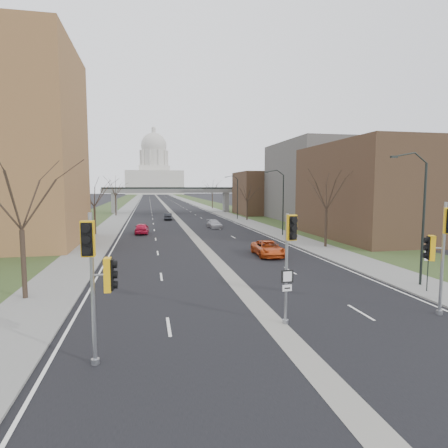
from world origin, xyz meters
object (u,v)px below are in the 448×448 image
object	(u,v)px
signal_pole_right	(441,242)
car_left_near	(142,228)
car_right_mid	(214,224)
speed_limit_sign	(428,262)
car_left_far	(168,217)
signal_pole_left	(97,267)
car_right_near	(268,248)
signal_pole_median	(289,249)

from	to	relation	value
signal_pole_right	car_left_near	size ratio (longest dim) A/B	1.29
car_right_mid	car_left_near	bearing A→B (deg)	-159.32
speed_limit_sign	car_right_mid	distance (m)	39.44
signal_pole_right	car_left_far	xyz separation A→B (m)	(-10.57, 58.56, -3.13)
signal_pole_left	car_right_near	bearing A→B (deg)	59.42
speed_limit_sign	car_right_near	bearing A→B (deg)	115.62
signal_pole_right	car_left_near	bearing A→B (deg)	134.36
signal_pole_median	car_left_far	bearing A→B (deg)	89.24
car_left_far	car_right_near	distance (m)	41.54
signal_pole_left	signal_pole_median	xyz separation A→B (m)	(8.27, 2.44, 0.01)
car_left_far	car_right_near	xyz separation A→B (m)	(7.32, -40.90, 0.03)
car_left_near	car_left_far	size ratio (longest dim) A/B	1.09
signal_pole_left	car_left_near	world-z (taller)	signal_pole_left
car_right_mid	car_right_near	bearing A→B (deg)	-92.88
car_left_near	car_left_far	bearing A→B (deg)	-100.42
car_right_mid	signal_pole_median	bearing A→B (deg)	-100.06
signal_pole_right	car_left_far	world-z (taller)	signal_pole_right
signal_pole_left	car_left_near	size ratio (longest dim) A/B	1.26
car_right_mid	car_left_far	bearing A→B (deg)	107.30
car_left_far	car_right_mid	bearing A→B (deg)	115.77
car_left_far	car_right_near	bearing A→B (deg)	103.82
signal_pole_right	car_right_mid	size ratio (longest dim) A/B	1.33
signal_pole_median	car_right_mid	bearing A→B (deg)	81.44
signal_pole_right	speed_limit_sign	distance (m)	4.86
car_left_far	signal_pole_median	bearing A→B (deg)	96.20
signal_pole_median	signal_pole_right	bearing A→B (deg)	-4.62
signal_pole_median	car_right_near	size ratio (longest dim) A/B	1.04
signal_pole_median	car_right_mid	distance (m)	42.69
car_left_near	car_right_mid	world-z (taller)	car_left_near
signal_pole_left	signal_pole_right	bearing A→B (deg)	10.46
speed_limit_sign	car_right_mid	size ratio (longest dim) A/B	0.61
car_right_mid	signal_pole_right	bearing A→B (deg)	-89.32
signal_pole_left	car_left_far	world-z (taller)	signal_pole_left
signal_pole_left	speed_limit_sign	distance (m)	19.78
signal_pole_left	signal_pole_right	world-z (taller)	signal_pole_right
speed_limit_sign	car_left_far	world-z (taller)	speed_limit_sign
car_right_near	signal_pole_median	bearing A→B (deg)	-103.00
signal_pole_median	car_left_near	xyz separation A→B (m)	(-7.36, 37.03, -2.96)
signal_pole_median	signal_pole_left	bearing A→B (deg)	-166.85
signal_pole_left	car_right_near	world-z (taller)	signal_pole_left
signal_pole_left	car_right_near	distance (m)	23.98
signal_pole_left	car_right_mid	xyz separation A→B (m)	(12.17, 44.84, -3.08)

